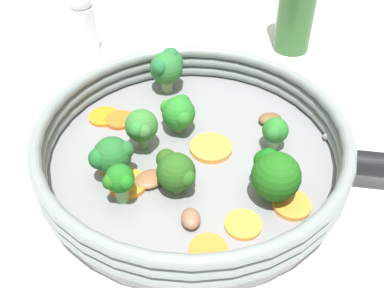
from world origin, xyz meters
name	(u,v)px	position (x,y,z in m)	size (l,w,h in m)	color
ground_plane	(192,166)	(0.00, 0.00, 0.00)	(4.00, 4.00, 0.00)	silver
skillet	(192,160)	(0.00, 0.00, 0.01)	(0.32, 0.32, 0.02)	gray
skillet_rim_wall	(192,140)	(0.00, 0.00, 0.04)	(0.33, 0.33, 0.04)	gray
skillet_rivet_left	(333,199)	(0.02, -0.15, 0.02)	(0.01, 0.01, 0.01)	gray
skillet_rivet_right	(327,137)	(0.10, -0.11, 0.02)	(0.01, 0.01, 0.01)	gray
carrot_slice_0	(208,250)	(-0.10, -0.08, 0.02)	(0.03, 0.03, 0.00)	orange
carrot_slice_1	(113,164)	(-0.06, 0.06, 0.02)	(0.03, 0.03, 0.00)	orange
carrot_slice_2	(104,117)	(-0.01, 0.12, 0.02)	(0.04, 0.04, 0.00)	orange
carrot_slice_3	(176,107)	(0.06, 0.06, 0.02)	(0.03, 0.03, 0.01)	orange
carrot_slice_4	(243,224)	(-0.05, -0.09, 0.02)	(0.03, 0.03, 0.00)	#F99B33
carrot_slice_5	(211,148)	(0.02, -0.01, 0.02)	(0.05, 0.05, 0.01)	#F99737
carrot_slice_6	(119,121)	(0.00, 0.10, 0.02)	(0.03, 0.03, 0.00)	orange
carrot_slice_7	(292,205)	(-0.01, -0.12, 0.02)	(0.04, 0.04, 0.00)	orange
carrot_slice_8	(128,184)	(-0.07, 0.03, 0.02)	(0.04, 0.04, 0.01)	orange
broccoli_floret_0	(141,127)	(-0.02, 0.05, 0.05)	(0.04, 0.04, 0.05)	#5E944D
broccoli_floret_1	(274,174)	(-0.01, -0.10, 0.05)	(0.05, 0.05, 0.05)	#799E5D
broccoli_floret_2	(176,172)	(-0.05, -0.02, 0.04)	(0.04, 0.04, 0.04)	#89AC5F
broccoli_floret_3	(167,67)	(0.08, 0.09, 0.05)	(0.05, 0.04, 0.05)	#84A366
broccoli_floret_4	(120,181)	(-0.09, 0.02, 0.05)	(0.03, 0.03, 0.04)	#7FB76B
broccoli_floret_5	(275,132)	(0.06, -0.07, 0.04)	(0.03, 0.03, 0.04)	#80B76E
broccoli_floret_6	(178,112)	(0.03, 0.04, 0.04)	(0.04, 0.04, 0.04)	#7D9B5B
broccoli_floret_7	(112,156)	(-0.07, 0.05, 0.05)	(0.04, 0.04, 0.05)	#739855
mushroom_piece_0	(191,219)	(-0.08, -0.05, 0.02)	(0.02, 0.02, 0.01)	#8A5E44
mushroom_piece_1	(117,150)	(-0.04, 0.07, 0.02)	(0.03, 0.03, 0.01)	brown
mushroom_piece_2	(270,119)	(0.10, -0.05, 0.02)	(0.03, 0.02, 0.01)	brown
mushroom_piece_3	(150,179)	(-0.06, 0.01, 0.02)	(0.03, 0.03, 0.01)	brown
salt_shaker	(84,23)	(0.12, 0.27, 0.05)	(0.03, 0.03, 0.10)	silver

